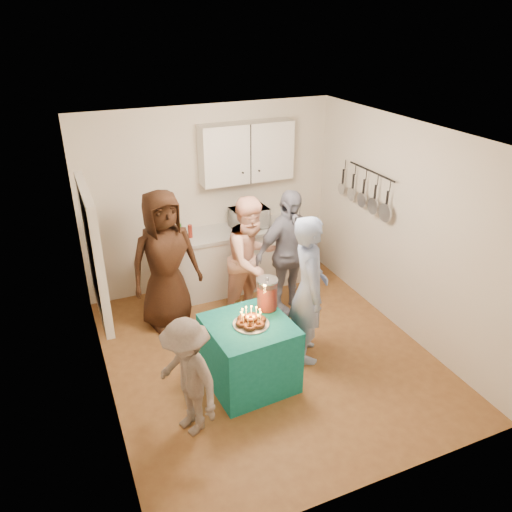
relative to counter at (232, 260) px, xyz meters
name	(u,v)px	position (x,y,z in m)	size (l,w,h in m)	color
floor	(268,355)	(-0.20, -1.70, -0.43)	(4.00, 4.00, 0.00)	brown
ceiling	(270,135)	(-0.20, -1.70, 2.17)	(4.00, 4.00, 0.00)	white
back_wall	(210,199)	(-0.20, 0.30, 0.87)	(3.60, 3.60, 0.00)	silver
left_wall	(96,290)	(-2.00, -1.70, 0.87)	(4.00, 4.00, 0.00)	silver
right_wall	(405,231)	(1.60, -1.70, 0.87)	(4.00, 4.00, 0.00)	silver
window_night	(92,253)	(-1.97, -1.40, 1.12)	(0.04, 1.00, 1.20)	black
counter	(232,260)	(0.00, 0.00, 0.00)	(2.20, 0.58, 0.86)	white
countertop	(231,232)	(0.00, 0.00, 0.46)	(2.24, 0.62, 0.05)	beige
upper_cabinet	(246,152)	(0.30, 0.15, 1.52)	(1.30, 0.30, 0.80)	white
pot_rack	(368,190)	(1.52, -1.00, 1.17)	(0.12, 1.00, 0.60)	black
microwave	(249,218)	(0.27, 0.00, 0.62)	(0.51, 0.35, 0.28)	white
party_table	(249,353)	(-0.58, -2.06, -0.05)	(0.85, 0.85, 0.76)	#117670
donut_cake	(251,317)	(-0.57, -2.08, 0.42)	(0.38, 0.38, 0.18)	#381C0C
punch_jar	(267,295)	(-0.29, -1.86, 0.50)	(0.22, 0.22, 0.34)	red
man_birthday	(309,290)	(0.23, -1.86, 0.45)	(0.64, 0.42, 1.76)	#92A6D4
woman_back_left	(165,261)	(-1.09, -0.58, 0.48)	(0.89, 0.58, 1.82)	#4E2A16
woman_back_center	(252,260)	(-0.04, -0.85, 0.41)	(0.82, 0.64, 1.68)	#FF9C85
woman_back_right	(288,253)	(0.45, -0.88, 0.42)	(1.00, 0.42, 1.71)	#0F1234
child_near_left	(187,378)	(-1.37, -2.46, 0.19)	(0.80, 0.46, 1.24)	#655751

